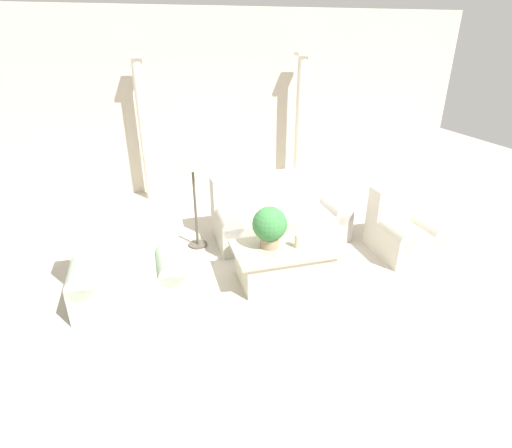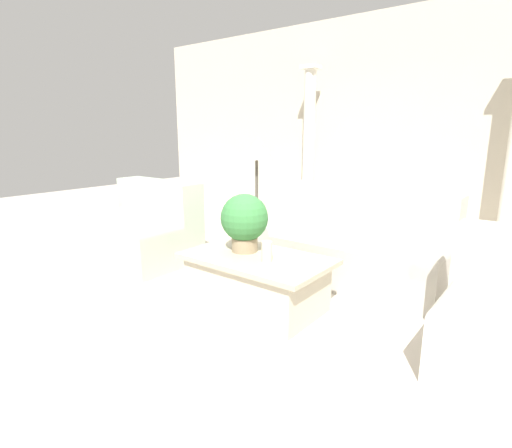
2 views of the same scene
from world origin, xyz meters
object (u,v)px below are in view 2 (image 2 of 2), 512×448
object	(u,v)px
sofa_long	(352,244)
coffee_table	(256,281)
potted_plant	(244,220)
floor_lamp	(257,160)
armchair	(511,319)
loveseat	(145,230)

from	to	relation	value
sofa_long	coffee_table	world-z (taller)	sofa_long
coffee_table	sofa_long	bearing A→B (deg)	74.34
sofa_long	potted_plant	world-z (taller)	potted_plant
floor_lamp	armchair	size ratio (longest dim) A/B	1.58
coffee_table	floor_lamp	bearing A→B (deg)	127.64
potted_plant	armchair	distance (m)	2.03
potted_plant	armchair	xyz separation A→B (m)	(1.99, 0.17, -0.38)
loveseat	potted_plant	bearing A→B (deg)	-6.08
floor_lamp	armchair	world-z (taller)	floor_lamp
coffee_table	floor_lamp	world-z (taller)	floor_lamp
coffee_table	potted_plant	size ratio (longest dim) A/B	2.44
coffee_table	floor_lamp	size ratio (longest dim) A/B	0.89
loveseat	coffee_table	xyz separation A→B (m)	(1.82, -0.23, -0.13)
coffee_table	potted_plant	world-z (taller)	potted_plant
sofa_long	floor_lamp	size ratio (longest dim) A/B	1.38
sofa_long	armchair	xyz separation A→B (m)	(1.49, -0.94, -0.00)
loveseat	floor_lamp	distance (m)	1.53
coffee_table	loveseat	bearing A→B (deg)	172.72
potted_plant	floor_lamp	xyz separation A→B (m)	(-0.72, 1.11, 0.42)
loveseat	floor_lamp	xyz separation A→B (m)	(0.92, 0.93, 0.79)
floor_lamp	armchair	xyz separation A→B (m)	(2.71, -0.93, -0.80)
loveseat	coffee_table	distance (m)	1.84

